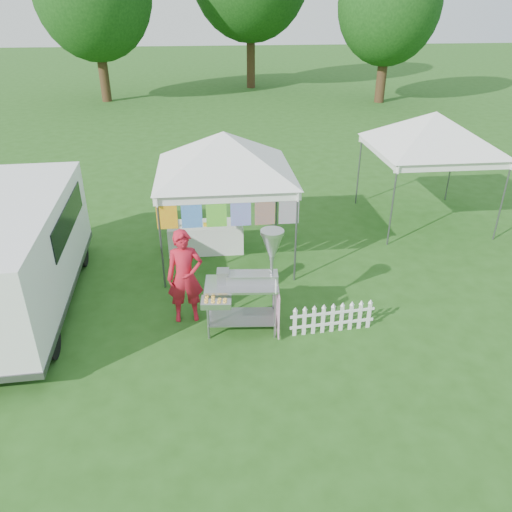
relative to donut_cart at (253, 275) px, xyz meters
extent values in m
plane|color=#234F16|center=(-0.33, -0.34, -1.19)|extent=(120.00, 120.00, 0.00)
cylinder|color=#59595E|center=(-1.75, 1.74, -0.14)|extent=(0.04, 0.04, 2.10)
cylinder|color=#59595E|center=(1.09, 1.74, -0.14)|extent=(0.04, 0.04, 2.10)
cylinder|color=#59595E|center=(-1.75, 4.58, -0.14)|extent=(0.04, 0.04, 2.10)
cylinder|color=#59595E|center=(1.09, 4.58, -0.14)|extent=(0.04, 0.04, 2.10)
cube|color=white|center=(-0.33, 1.74, 0.81)|extent=(3.00, 0.03, 0.22)
cube|color=white|center=(-0.33, 4.58, 0.81)|extent=(3.00, 0.03, 0.22)
pyramid|color=white|center=(-0.33, 3.16, 1.81)|extent=(4.24, 4.24, 0.90)
cylinder|color=#59595E|center=(-0.33, 1.74, 0.89)|extent=(3.00, 0.03, 0.03)
cube|color=#D05817|center=(-1.58, 1.74, 0.54)|extent=(0.42, 0.01, 0.70)
cube|color=blue|center=(-1.08, 1.74, 0.54)|extent=(0.42, 0.01, 0.70)
cube|color=green|center=(-0.58, 1.74, 0.54)|extent=(0.42, 0.01, 0.70)
cube|color=#B119AA|center=(-0.08, 1.74, 0.54)|extent=(0.42, 0.01, 0.70)
cube|color=orange|center=(0.42, 1.74, 0.54)|extent=(0.42, 0.01, 0.70)
cube|color=#33C095|center=(0.92, 1.74, 0.54)|extent=(0.42, 0.01, 0.70)
cylinder|color=#59595E|center=(3.75, 3.24, -0.14)|extent=(0.04, 0.04, 2.10)
cylinder|color=#59595E|center=(6.59, 3.24, -0.14)|extent=(0.04, 0.04, 2.10)
cylinder|color=#59595E|center=(3.75, 6.08, -0.14)|extent=(0.04, 0.04, 2.10)
cylinder|color=#59595E|center=(6.59, 6.08, -0.14)|extent=(0.04, 0.04, 2.10)
cube|color=white|center=(5.17, 3.24, 0.81)|extent=(3.00, 0.03, 0.22)
cube|color=white|center=(5.17, 6.08, 0.81)|extent=(3.00, 0.03, 0.22)
pyramid|color=white|center=(5.17, 4.66, 1.81)|extent=(4.24, 4.24, 0.90)
cylinder|color=#59595E|center=(5.17, 3.24, 0.89)|extent=(3.00, 0.03, 0.03)
cylinder|color=#312112|center=(-6.33, 23.66, 0.79)|extent=(0.56, 0.56, 3.96)
cylinder|color=#312112|center=(2.67, 27.66, 1.23)|extent=(0.56, 0.56, 4.84)
cylinder|color=#312112|center=(9.67, 21.66, 0.57)|extent=(0.56, 0.56, 3.52)
ellipsoid|color=#205718|center=(9.67, 21.66, 4.01)|extent=(5.60, 5.60, 6.44)
cylinder|color=gray|center=(-0.84, -0.20, -0.70)|extent=(0.05, 0.05, 0.99)
cylinder|color=gray|center=(0.37, -0.30, -0.70)|extent=(0.05, 0.05, 0.99)
cylinder|color=gray|center=(-0.79, 0.36, -0.70)|extent=(0.05, 0.05, 0.99)
cylinder|color=gray|center=(0.42, 0.25, -0.70)|extent=(0.05, 0.05, 0.99)
cube|color=gray|center=(-0.21, 0.03, -0.92)|extent=(1.30, 0.73, 0.02)
cube|color=#B7B7BC|center=(-0.21, 0.03, -0.21)|extent=(1.37, 0.77, 0.04)
cube|color=#B7B7BC|center=(-0.01, 0.06, -0.10)|extent=(0.95, 0.35, 0.16)
cube|color=gray|center=(-0.54, 0.11, -0.06)|extent=(0.24, 0.26, 0.24)
cylinder|color=gray|center=(0.34, 0.04, 0.29)|extent=(0.06, 0.06, 0.99)
cone|color=#B7B7BC|center=(0.34, 0.04, 0.56)|extent=(0.43, 0.43, 0.44)
cylinder|color=#B7B7BC|center=(0.34, 0.04, 0.80)|extent=(0.45, 0.45, 0.07)
cube|color=#B7B7BC|center=(-0.68, -0.35, -0.32)|extent=(0.55, 0.37, 0.11)
cube|color=#DC94BB|center=(0.45, -0.03, -0.70)|extent=(0.09, 0.82, 0.89)
cube|color=white|center=(0.36, -0.33, -0.08)|extent=(0.03, 0.15, 0.20)
imported|color=red|center=(-1.24, 0.50, -0.25)|extent=(0.71, 0.49, 1.88)
cube|color=white|center=(-4.59, 1.23, 0.10)|extent=(2.32, 5.35, 1.84)
cube|color=#59595E|center=(-4.59, 1.23, -0.82)|extent=(2.34, 5.40, 0.13)
cube|color=white|center=(-4.68, 3.49, -0.35)|extent=(2.03, 0.82, 0.95)
cube|color=black|center=(-3.55, 1.90, 0.44)|extent=(0.14, 2.89, 0.58)
cube|color=black|center=(-4.70, 3.88, 0.44)|extent=(1.79, 0.11, 0.58)
cylinder|color=black|center=(-3.60, -0.42, -0.83)|extent=(0.26, 0.73, 0.72)
cylinder|color=black|center=(-3.73, 2.95, -0.83)|extent=(0.26, 0.73, 0.72)
cube|color=white|center=(0.74, -0.29, -0.91)|extent=(0.07, 0.03, 0.56)
cube|color=white|center=(0.92, -0.27, -0.91)|extent=(0.07, 0.03, 0.56)
cube|color=white|center=(1.10, -0.26, -0.91)|extent=(0.07, 0.03, 0.56)
cube|color=white|center=(1.28, -0.25, -0.91)|extent=(0.07, 0.03, 0.56)
cube|color=white|center=(1.46, -0.23, -0.91)|extent=(0.07, 0.03, 0.56)
cube|color=white|center=(1.64, -0.22, -0.91)|extent=(0.07, 0.03, 0.56)
cube|color=white|center=(1.81, -0.20, -0.91)|extent=(0.07, 0.03, 0.56)
cube|color=white|center=(1.99, -0.19, -0.91)|extent=(0.07, 0.03, 0.56)
cube|color=white|center=(2.17, -0.18, -0.91)|extent=(0.07, 0.03, 0.56)
cube|color=white|center=(1.46, -0.23, -1.01)|extent=(1.62, 0.15, 0.05)
cube|color=white|center=(1.46, -0.23, -0.77)|extent=(1.62, 0.15, 0.05)
cube|color=white|center=(-0.82, 3.41, -0.84)|extent=(1.80, 0.70, 0.71)
camera|label=1|loc=(-0.77, -7.70, 4.44)|focal=35.00mm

